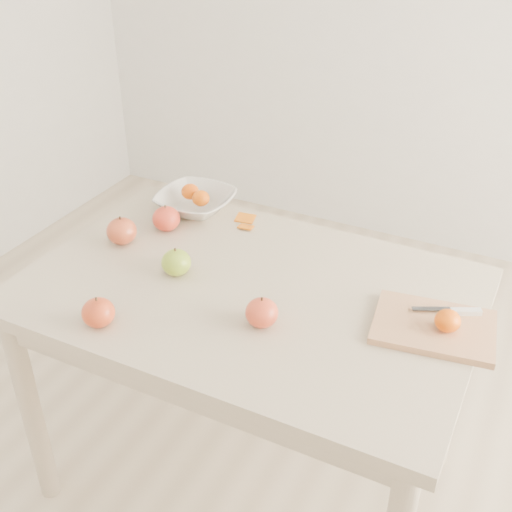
% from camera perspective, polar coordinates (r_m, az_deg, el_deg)
% --- Properties ---
extents(ground, '(3.50, 3.50, 0.00)m').
position_cam_1_polar(ground, '(2.23, -0.60, -18.81)').
color(ground, '#C6B293').
rests_on(ground, ground).
extents(table, '(1.20, 0.80, 0.75)m').
position_cam_1_polar(table, '(1.78, -0.72, -5.39)').
color(table, '#C2AF93').
rests_on(table, ground).
extents(cutting_board, '(0.31, 0.25, 0.02)m').
position_cam_1_polar(cutting_board, '(1.62, 15.52, -6.10)').
color(cutting_board, tan).
rests_on(cutting_board, table).
extents(board_tangerine, '(0.06, 0.06, 0.05)m').
position_cam_1_polar(board_tangerine, '(1.59, 16.67, -5.53)').
color(board_tangerine, orange).
rests_on(board_tangerine, cutting_board).
extents(fruit_bowl, '(0.24, 0.24, 0.06)m').
position_cam_1_polar(fruit_bowl, '(2.09, -5.40, 4.81)').
color(fruit_bowl, silver).
rests_on(fruit_bowl, table).
extents(bowl_tangerine_near, '(0.06, 0.06, 0.05)m').
position_cam_1_polar(bowl_tangerine_near, '(2.10, -5.88, 5.72)').
color(bowl_tangerine_near, '#CC6207').
rests_on(bowl_tangerine_near, fruit_bowl).
extents(bowl_tangerine_far, '(0.06, 0.06, 0.05)m').
position_cam_1_polar(bowl_tangerine_far, '(2.05, -4.93, 5.14)').
color(bowl_tangerine_far, '#C95A07').
rests_on(bowl_tangerine_far, fruit_bowl).
extents(orange_peel_a, '(0.07, 0.05, 0.01)m').
position_cam_1_polar(orange_peel_a, '(2.04, -0.96, 3.27)').
color(orange_peel_a, orange).
rests_on(orange_peel_a, table).
extents(orange_peel_b, '(0.05, 0.04, 0.01)m').
position_cam_1_polar(orange_peel_b, '(1.99, -0.92, 2.55)').
color(orange_peel_b, orange).
rests_on(orange_peel_b, table).
extents(paring_knife, '(0.16, 0.08, 0.01)m').
position_cam_1_polar(paring_knife, '(1.67, 17.70, -4.69)').
color(paring_knife, white).
rests_on(paring_knife, cutting_board).
extents(apple_green, '(0.08, 0.08, 0.07)m').
position_cam_1_polar(apple_green, '(1.77, -7.11, -0.57)').
color(apple_green, '#6F9F21').
rests_on(apple_green, table).
extents(apple_red_a, '(0.09, 0.09, 0.08)m').
position_cam_1_polar(apple_red_a, '(1.98, -7.99, 3.30)').
color(apple_red_a, maroon).
rests_on(apple_red_a, table).
extents(apple_red_e, '(0.08, 0.08, 0.07)m').
position_cam_1_polar(apple_red_e, '(1.56, 0.52, -5.06)').
color(apple_red_e, maroon).
rests_on(apple_red_e, table).
extents(apple_red_b, '(0.09, 0.09, 0.08)m').
position_cam_1_polar(apple_red_b, '(1.93, -11.86, 2.19)').
color(apple_red_b, maroon).
rests_on(apple_red_b, table).
extents(apple_red_c, '(0.08, 0.08, 0.07)m').
position_cam_1_polar(apple_red_c, '(1.61, -13.84, -4.90)').
color(apple_red_c, maroon).
rests_on(apple_red_c, table).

